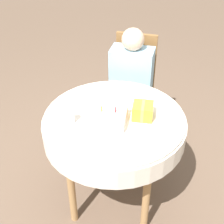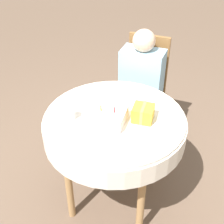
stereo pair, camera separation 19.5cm
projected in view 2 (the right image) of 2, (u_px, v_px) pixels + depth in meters
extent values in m
plane|color=brown|center=(114.00, 196.00, 2.45)|extent=(12.00, 12.00, 0.00)
cylinder|color=silver|center=(115.00, 118.00, 2.00)|extent=(0.91, 0.91, 0.02)
cylinder|color=silver|center=(115.00, 128.00, 2.05)|extent=(0.93, 0.93, 0.14)
cylinder|color=#A37A4C|center=(68.00, 179.00, 2.09)|extent=(0.05, 0.05, 0.76)
cylinder|color=#A37A4C|center=(141.00, 196.00, 1.97)|extent=(0.05, 0.05, 0.76)
cylinder|color=#A37A4C|center=(93.00, 133.00, 2.48)|extent=(0.05, 0.05, 0.76)
cylinder|color=#A37A4C|center=(155.00, 145.00, 2.37)|extent=(0.05, 0.05, 0.76)
cube|color=brown|center=(140.00, 102.00, 2.70)|extent=(0.42, 0.42, 0.04)
cube|color=brown|center=(148.00, 64.00, 2.67)|extent=(0.35, 0.06, 0.52)
cylinder|color=brown|center=(115.00, 130.00, 2.77)|extent=(0.04, 0.04, 0.44)
cylinder|color=brown|center=(151.00, 139.00, 2.67)|extent=(0.04, 0.04, 0.44)
cylinder|color=brown|center=(128.00, 110.00, 3.01)|extent=(0.04, 0.04, 0.44)
cylinder|color=brown|center=(161.00, 117.00, 2.92)|extent=(0.04, 0.04, 0.44)
cylinder|color=#DBB293|center=(125.00, 129.00, 2.75)|extent=(0.09, 0.09, 0.48)
cylinder|color=#DBB293|center=(143.00, 134.00, 2.70)|extent=(0.09, 0.09, 0.48)
cube|color=#8CB7D1|center=(142.00, 77.00, 2.56)|extent=(0.36, 0.22, 0.46)
sphere|color=#DBB293|center=(144.00, 41.00, 2.37)|extent=(0.18, 0.18, 0.18)
cube|color=white|center=(108.00, 122.00, 1.95)|extent=(0.26, 0.26, 0.00)
cube|color=silver|center=(108.00, 117.00, 1.92)|extent=(0.21, 0.21, 0.08)
cylinder|color=red|center=(114.00, 110.00, 1.88)|extent=(0.01, 0.01, 0.04)
cylinder|color=gold|center=(101.00, 108.00, 1.90)|extent=(0.01, 0.01, 0.04)
cylinder|color=silver|center=(69.00, 113.00, 1.94)|extent=(0.07, 0.07, 0.10)
cube|color=gold|center=(143.00, 113.00, 1.94)|extent=(0.13, 0.13, 0.10)
cube|color=#EAE54C|center=(143.00, 113.00, 1.94)|extent=(0.02, 0.13, 0.10)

